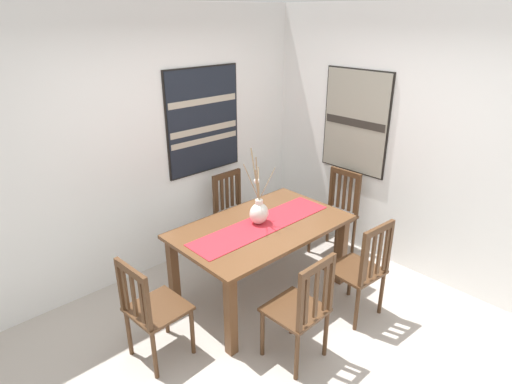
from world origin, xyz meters
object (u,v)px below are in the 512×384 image
object	(u,v)px
chair_3	(301,309)
chair_0	(152,309)
chair_2	(362,268)
centerpiece_vase	(259,211)
chair_1	(337,211)
chair_4	(235,211)
painting_on_side_wall	(356,122)
dining_table	(262,236)
painting_on_back_wall	(203,121)

from	to	relation	value
chair_3	chair_0	bearing A→B (deg)	136.10
chair_2	chair_0	bearing A→B (deg)	153.82
chair_2	chair_3	size ratio (longest dim) A/B	1.01
centerpiece_vase	chair_1	bearing A→B (deg)	-0.76
chair_3	chair_4	distance (m)	1.84
chair_1	painting_on_side_wall	xyz separation A→B (m)	(0.27, 0.03, 0.98)
dining_table	chair_2	bearing A→B (deg)	-62.87
dining_table	painting_on_back_wall	distance (m)	1.46
chair_2	chair_4	distance (m)	1.69
chair_4	painting_on_side_wall	xyz separation A→B (m)	(1.09, -0.79, 1.00)
chair_3	centerpiece_vase	bearing A→B (deg)	66.37
centerpiece_vase	dining_table	bearing A→B (deg)	-98.74
centerpiece_vase	chair_2	bearing A→B (deg)	-64.38
dining_table	centerpiece_vase	size ratio (longest dim) A/B	2.24
chair_0	chair_2	world-z (taller)	chair_2
chair_3	painting_on_side_wall	size ratio (longest dim) A/B	0.85
chair_4	painting_on_back_wall	world-z (taller)	painting_on_back_wall
chair_2	painting_on_back_wall	xyz separation A→B (m)	(-0.20, 2.00, 1.01)
painting_on_side_wall	chair_0	bearing A→B (deg)	-178.01
centerpiece_vase	chair_3	size ratio (longest dim) A/B	0.75
centerpiece_vase	painting_on_back_wall	distance (m)	1.30
dining_table	chair_0	distance (m)	1.22
dining_table	chair_1	bearing A→B (deg)	1.29
chair_2	painting_on_side_wall	world-z (taller)	painting_on_side_wall
centerpiece_vase	chair_3	bearing A→B (deg)	-113.63
chair_3	chair_4	bearing A→B (deg)	65.57
painting_on_side_wall	chair_2	bearing A→B (deg)	-139.48
chair_3	chair_4	xyz separation A→B (m)	(0.76, 1.68, 0.00)
chair_4	dining_table	bearing A→B (deg)	-114.53
chair_0	centerpiece_vase	bearing A→B (deg)	3.59
dining_table	painting_on_back_wall	world-z (taller)	painting_on_back_wall
centerpiece_vase	painting_on_side_wall	xyz separation A→B (m)	(1.47, 0.02, 0.60)
chair_4	painting_on_side_wall	size ratio (longest dim) A/B	0.82
chair_1	painting_on_back_wall	bearing A→B (deg)	130.97
chair_3	painting_on_side_wall	bearing A→B (deg)	25.70
chair_4	painting_on_back_wall	size ratio (longest dim) A/B	0.81
chair_0	painting_on_back_wall	world-z (taller)	painting_on_back_wall
chair_0	chair_4	distance (m)	1.82
painting_on_side_wall	dining_table	bearing A→B (deg)	-177.65
painting_on_back_wall	chair_0	bearing A→B (deg)	-140.41
chair_0	painting_on_side_wall	size ratio (longest dim) A/B	0.81
chair_0	chair_1	world-z (taller)	chair_1
chair_3	chair_1	bearing A→B (deg)	28.39
painting_on_back_wall	chair_4	bearing A→B (deg)	-63.70
chair_2	painting_on_side_wall	xyz separation A→B (m)	(1.05, 0.90, 0.99)
chair_1	chair_3	size ratio (longest dim) A/B	1.01
centerpiece_vase	chair_3	world-z (taller)	centerpiece_vase
chair_3	dining_table	bearing A→B (deg)	65.66
painting_on_back_wall	painting_on_side_wall	size ratio (longest dim) A/B	1.01
chair_0	chair_3	bearing A→B (deg)	-43.90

